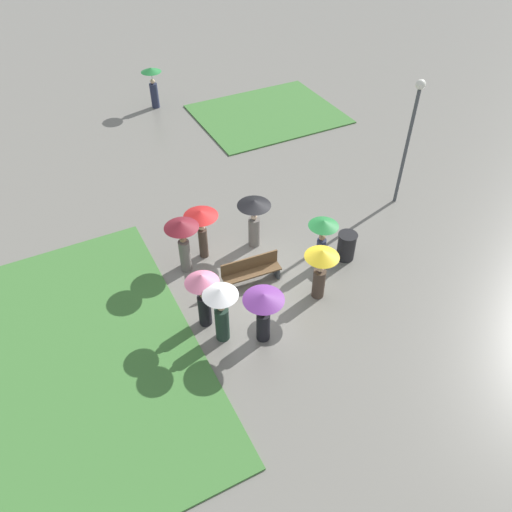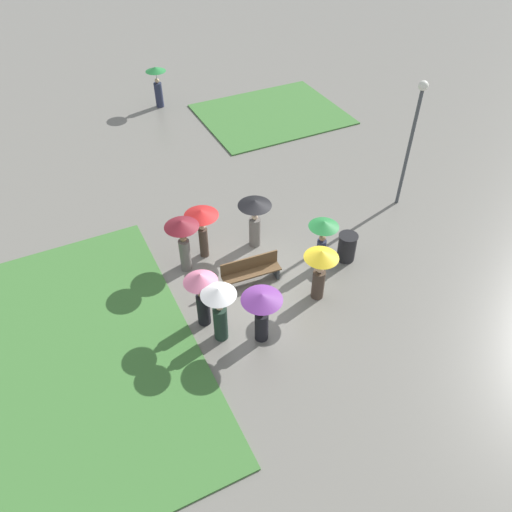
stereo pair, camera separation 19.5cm
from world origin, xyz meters
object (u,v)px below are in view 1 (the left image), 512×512
Objects in this scene: trash_bin at (346,246)px; crowd_person_yellow at (321,265)px; crowd_person_maroon at (183,236)px; park_bench at (251,270)px; lamp_post at (411,129)px; crowd_person_white at (221,307)px; crowd_person_green at (322,234)px; crowd_person_pink at (203,291)px; crowd_person_black at (254,215)px; crowd_person_purple at (263,308)px; lone_walker_far_path at (153,82)px; crowd_person_red at (201,222)px.

crowd_person_yellow reaches higher than trash_bin.
crowd_person_yellow is 4.22m from crowd_person_maroon.
lamp_post reaches higher than park_bench.
crowd_person_white is at bearing -132.34° from park_bench.
crowd_person_green is 0.97× the size of crowd_person_pink.
lamp_post is 2.53× the size of crowd_person_green.
crowd_person_maroon is (-3.83, 1.80, 0.06)m from crowd_person_green.
crowd_person_yellow is (-1.71, -1.03, 0.75)m from trash_bin.
crowd_person_maroon is at bearing -12.34° from crowd_person_black.
lamp_post reaches higher than trash_bin.
crowd_person_purple is 0.89× the size of lone_walker_far_path.
crowd_person_purple is at bearing -132.05° from crowd_person_maroon.
crowd_person_yellow is at bearing 30.02° from crowd_person_pink.
park_bench is 3.26m from trash_bin.
crowd_person_black is 0.94× the size of crowd_person_maroon.
crowd_person_black is at bearing 75.94° from crowd_person_green.
crowd_person_maroon is (-1.57, 1.43, 0.89)m from park_bench.
crowd_person_black is 0.93× the size of lone_walker_far_path.
crowd_person_yellow is at bearing -151.71° from lamp_post.
park_bench is 0.99× the size of crowd_person_pink.
crowd_person_white is at bearing -117.24° from crowd_person_yellow.
trash_bin is at bearing -119.81° from lone_walker_far_path.
lamp_post is 12.93m from lone_walker_far_path.
lamp_post is at bearing 15.44° from park_bench.
crowd_person_black is at bearing -130.04° from lone_walker_far_path.
trash_bin is at bearing -39.69° from crowd_person_purple.
crowd_person_maroon is at bearing -141.99° from lone_walker_far_path.
crowd_person_pink is at bearing 137.61° from crowd_person_green.
crowd_person_pink reaches higher than crowd_person_purple.
lamp_post reaches higher than crowd_person_red.
lone_walker_far_path is (2.91, 11.55, -0.11)m from crowd_person_maroon.
crowd_person_black is at bearing 161.71° from crowd_person_yellow.
crowd_person_green is at bearing 46.35° from crowd_person_pink.
crowd_person_yellow is 14.43m from lone_walker_far_path.
lamp_post is 6.14m from crowd_person_yellow.
trash_bin is 0.53× the size of crowd_person_black.
lamp_post reaches higher than crowd_person_yellow.
crowd_person_green is 3.44m from crowd_person_purple.
crowd_person_green is 1.01× the size of crowd_person_red.
lamp_post reaches higher than crowd_person_black.
crowd_person_white reaches higher than crowd_person_purple.
crowd_person_green reaches higher than crowd_person_black.
crowd_person_purple is 0.91× the size of crowd_person_white.
crowd_person_black reaches higher than crowd_person_yellow.
park_bench is at bearing 64.41° from crowd_person_pink.
crowd_person_green is 1.02× the size of crowd_person_yellow.
crowd_person_yellow is 0.93× the size of crowd_person_maroon.
lamp_post reaches higher than crowd_person_green.
trash_bin is 3.13m from crowd_person_black.
crowd_person_yellow is at bearing 86.89° from crowd_person_black.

